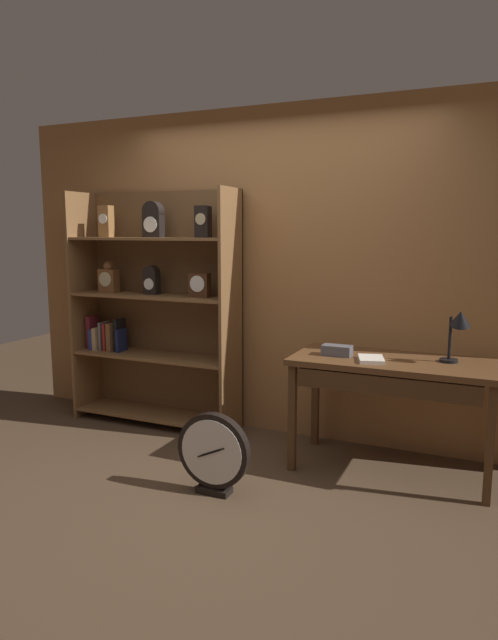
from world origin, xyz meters
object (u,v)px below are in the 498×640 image
Objects in this scene: open_repair_manual at (371,359)px; bookshelf at (153,309)px; workbench at (393,374)px; desk_lamp at (458,325)px; toolbox_small at (337,350)px; round_clock_large at (214,453)px.

bookshelf is at bearing 153.69° from open_repair_manual.
workbench is at bearing -6.91° from bookshelf.
desk_lamp is 1.83× the size of toolbox_small.
open_repair_manual is (1.93, -0.34, -0.19)m from bookshelf.
toolbox_small is 0.92× the size of open_repair_manual.
round_clock_large is at bearing -141.02° from workbench.
toolbox_small is (1.68, -0.26, -0.16)m from bookshelf.
round_clock_large is (-0.82, -0.69, -0.53)m from open_repair_manual.
bookshelf reaches higher than toolbox_small.
bookshelf reaches higher than open_repair_manual.
toolbox_small is 0.39× the size of round_clock_large.
bookshelf is 1.70m from toolbox_small.
desk_lamp reaches higher than workbench.
desk_lamp is at bearing 7.84° from workbench.
round_clock_large is (-1.34, -0.83, -0.77)m from desk_lamp.
desk_lamp is (2.45, -0.20, 0.05)m from bookshelf.
open_repair_manual reaches higher than round_clock_large.
workbench is at bearing 38.98° from round_clock_large.
desk_lamp is 1.68× the size of open_repair_manual.
workbench is at bearing 2.28° from toolbox_small.
desk_lamp is 0.80m from toolbox_small.
round_clock_large is at bearing -127.05° from toolbox_small.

